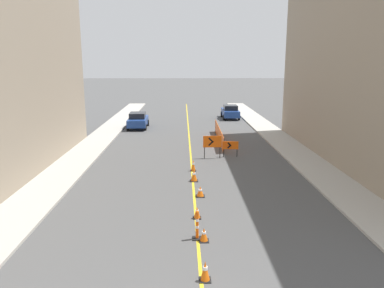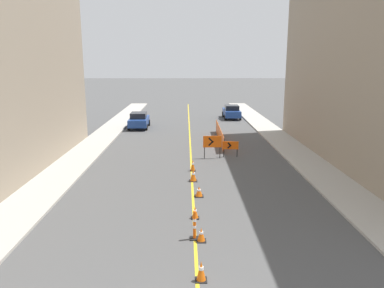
# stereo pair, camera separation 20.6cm
# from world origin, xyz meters

# --- Properties ---
(lane_stripe) EXTENTS (0.12, 53.19, 0.01)m
(lane_stripe) POSITION_xyz_m (0.00, 26.59, 0.00)
(lane_stripe) COLOR gold
(lane_stripe) RESTS_ON ground_plane
(sidewalk_left) EXTENTS (2.51, 53.19, 0.12)m
(sidewalk_left) POSITION_xyz_m (-7.72, 26.59, 0.06)
(sidewalk_left) COLOR #ADA89E
(sidewalk_left) RESTS_ON ground_plane
(sidewalk_right) EXTENTS (2.51, 53.19, 0.12)m
(sidewalk_right) POSITION_xyz_m (7.72, 26.59, 0.06)
(sidewalk_right) COLOR #ADA89E
(sidewalk_right) RESTS_ON ground_plane
(traffic_cone_nearest) EXTENTS (0.36, 0.36, 0.65)m
(traffic_cone_nearest) POSITION_xyz_m (0.12, 4.25, 0.32)
(traffic_cone_nearest) COLOR black
(traffic_cone_nearest) RESTS_ON ground_plane
(traffic_cone_second) EXTENTS (0.37, 0.37, 0.53)m
(traffic_cone_second) POSITION_xyz_m (0.23, 6.82, 0.26)
(traffic_cone_second) COLOR black
(traffic_cone_second) RESTS_ON ground_plane
(traffic_cone_third) EXTENTS (0.35, 0.35, 0.53)m
(traffic_cone_third) POSITION_xyz_m (0.05, 8.92, 0.26)
(traffic_cone_third) COLOR black
(traffic_cone_third) RESTS_ON ground_plane
(traffic_cone_fourth) EXTENTS (0.44, 0.44, 0.53)m
(traffic_cone_fourth) POSITION_xyz_m (0.30, 11.56, 0.26)
(traffic_cone_fourth) COLOR black
(traffic_cone_fourth) RESTS_ON ground_plane
(traffic_cone_fifth) EXTENTS (0.45, 0.45, 0.68)m
(traffic_cone_fifth) POSITION_xyz_m (0.06, 14.02, 0.34)
(traffic_cone_fifth) COLOR black
(traffic_cone_fifth) RESTS_ON ground_plane
(traffic_cone_farthest) EXTENTS (0.34, 0.34, 0.72)m
(traffic_cone_farthest) POSITION_xyz_m (0.08, 16.04, 0.35)
(traffic_cone_farthest) COLOR black
(traffic_cone_farthest) RESTS_ON ground_plane
(delineator_post_front) EXTENTS (0.36, 0.36, 1.13)m
(delineator_post_front) POSITION_xyz_m (-0.02, 7.01, 0.49)
(delineator_post_front) COLOR black
(delineator_post_front) RESTS_ON ground_plane
(arrow_barricade_primary) EXTENTS (1.26, 0.10, 1.58)m
(arrow_barricade_primary) POSITION_xyz_m (1.47, 19.08, 1.12)
(arrow_barricade_primary) COLOR #EF560C
(arrow_barricade_primary) RESTS_ON ground_plane
(arrow_barricade_secondary) EXTENTS (1.11, 0.15, 1.11)m
(arrow_barricade_secondary) POSITION_xyz_m (2.78, 19.46, 0.79)
(arrow_barricade_secondary) COLOR #EF560C
(arrow_barricade_secondary) RESTS_ON ground_plane
(safety_mesh_fence) EXTENTS (0.19, 8.98, 1.15)m
(safety_mesh_fence) POSITION_xyz_m (2.49, 24.80, 0.58)
(safety_mesh_fence) COLOR #EF560C
(safety_mesh_fence) RESTS_ON ground_plane
(parked_car_curb_near) EXTENTS (1.94, 4.33, 1.59)m
(parked_car_curb_near) POSITION_xyz_m (-5.08, 31.38, 0.80)
(parked_car_curb_near) COLOR navy
(parked_car_curb_near) RESTS_ON ground_plane
(parked_car_curb_mid) EXTENTS (1.94, 4.32, 1.59)m
(parked_car_curb_mid) POSITION_xyz_m (5.03, 37.71, 0.80)
(parked_car_curb_mid) COLOR navy
(parked_car_curb_mid) RESTS_ON ground_plane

